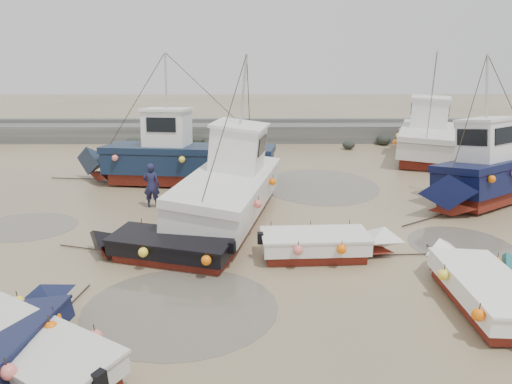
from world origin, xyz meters
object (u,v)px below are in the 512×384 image
Objects in this scene: dinghy_4 at (162,244)px; cabin_boat_2 at (492,172)px; dinghy_0 at (19,343)px; cabin_boat_0 at (177,157)px; dinghy_1 at (5,346)px; cabin_boat_1 at (229,184)px; dinghy_5 at (326,241)px; person at (153,207)px; cabin_boat_3 at (426,136)px; dinghy_6 at (480,283)px.

dinghy_4 is 14.40m from cabin_boat_2.
dinghy_0 is 14.92m from cabin_boat_0.
cabin_boat_1 is at bearing 74.73° from dinghy_1.
dinghy_0 is at bearing -177.73° from cabin_boat_0.
dinghy_5 is at bearing -71.54° from dinghy_4.
dinghy_5 reaches higher than person.
cabin_boat_3 is (14.20, 5.90, 0.03)m from cabin_boat_0.
cabin_boat_1 is at bearing -144.93° from dinghy_5.
cabin_boat_1 reaches higher than dinghy_1.
dinghy_1 is 0.56× the size of cabin_boat_1.
dinghy_0 is at bearing 87.41° from person.
cabin_boat_0 is at bearing -137.86° from cabin_boat_3.
person is (-6.54, 5.31, -0.56)m from dinghy_5.
cabin_boat_3 is at bearing 61.00° from dinghy_1.
cabin_boat_1 and cabin_boat_3 have the same top height.
dinghy_0 is 0.98× the size of dinghy_1.
dinghy_4 is at bearing -91.73° from dinghy_5.
dinghy_6 is (8.79, -2.74, -0.00)m from dinghy_4.
dinghy_0 and dinghy_5 have the same top height.
dinghy_0 is 1.05× the size of dinghy_5.
cabin_boat_2 reaches higher than dinghy_1.
cabin_boat_0 is 15.38m from cabin_boat_3.
dinghy_0 is at bearing 32.03° from dinghy_1.
dinghy_1 is at bearing 92.88° from cabin_boat_2.
dinghy_5 is at bearing -140.28° from cabin_boat_0.
cabin_boat_0 is 6.10× the size of person.
cabin_boat_0 is at bearing 130.35° from cabin_boat_1.
dinghy_6 is 18.61m from cabin_boat_3.
cabin_boat_2 is (13.05, 6.03, 0.82)m from dinghy_4.
person is (-3.31, 1.19, -1.31)m from cabin_boat_1.
cabin_boat_3 reaches higher than dinghy_1.
person is (-1.36, 5.43, -0.54)m from dinghy_4.
dinghy_6 is at bearing 48.53° from dinghy_5.
cabin_boat_1 is at bearing -116.29° from cabin_boat_3.
dinghy_6 is 15.53m from cabin_boat_0.
dinghy_0 is 0.54× the size of cabin_boat_1.
dinghy_5 is 0.90× the size of dinghy_6.
dinghy_4 is at bearing 13.21° from dinghy_0.
dinghy_0 is at bearing -55.13° from dinghy_5.
cabin_boat_1 reaches higher than person.
dinghy_4 is at bearing 76.02° from dinghy_1.
dinghy_5 is 4.61m from dinghy_6.
dinghy_4 is at bearing -102.94° from cabin_boat_1.
cabin_boat_3 is at bearing -3.24° from dinghy_0.
dinghy_1 is at bearing -101.29° from cabin_boat_1.
dinghy_5 is (7.17, 5.59, 0.02)m from dinghy_0.
dinghy_1 is 1.01× the size of dinghy_4.
dinghy_1 is 9.33m from dinghy_5.
cabin_boat_2 is at bearing 20.82° from cabin_boat_1.
person is at bearing 140.28° from dinghy_6.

